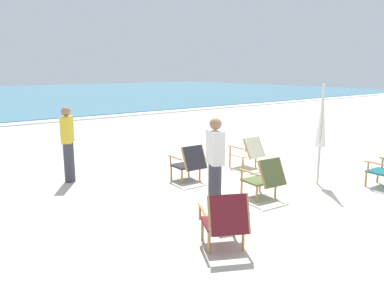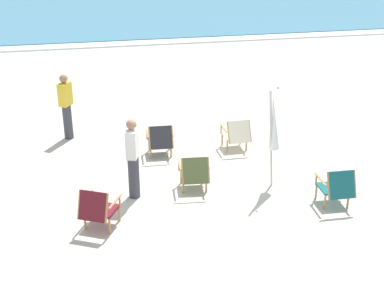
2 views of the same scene
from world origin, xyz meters
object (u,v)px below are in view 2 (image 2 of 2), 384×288
(beach_chair_far_center, at_px, (237,134))
(umbrella_furled_white, at_px, (273,123))
(beach_chair_back_left, at_px, (337,187))
(person_near_chairs, at_px, (133,158))
(beach_chair_front_left, at_px, (194,172))
(person_by_waterline, at_px, (66,106))
(beach_chair_front_right, at_px, (98,208))
(beach_chair_mid_center, at_px, (160,140))

(beach_chair_far_center, height_order, umbrella_furled_white, umbrella_furled_white)
(beach_chair_back_left, distance_m, person_near_chairs, 3.90)
(beach_chair_front_left, xyz_separation_m, person_by_waterline, (-2.48, 3.33, 0.41))
(beach_chair_far_center, xyz_separation_m, beach_chair_front_left, (-1.38, -1.76, 0.00))
(beach_chair_far_center, xyz_separation_m, beach_chair_front_right, (-3.32, -2.79, 0.01))
(beach_chair_front_left, bearing_deg, beach_chair_mid_center, 103.28)
(beach_chair_far_center, xyz_separation_m, person_by_waterline, (-3.85, 1.57, 0.41))
(beach_chair_back_left, distance_m, person_by_waterline, 6.70)
(beach_chair_far_center, bearing_deg, beach_chair_front_left, -128.05)
(umbrella_furled_white, xyz_separation_m, person_by_waterline, (-4.03, 3.43, -0.55))
(beach_chair_mid_center, height_order, person_by_waterline, person_by_waterline)
(beach_chair_mid_center, distance_m, person_by_waterline, 2.62)
(beach_chair_mid_center, distance_m, person_near_chairs, 1.94)
(beach_chair_far_center, bearing_deg, umbrella_furled_white, -84.62)
(beach_chair_front_right, xyz_separation_m, person_near_chairs, (0.74, 1.06, 0.41))
(beach_chair_far_center, distance_m, person_near_chairs, 3.13)
(beach_chair_front_right, distance_m, person_near_chairs, 1.36)
(beach_chair_front_left, height_order, beach_chair_front_right, beach_chair_front_right)
(beach_chair_back_left, relative_size, beach_chair_mid_center, 1.01)
(beach_chair_far_center, xyz_separation_m, beach_chair_mid_center, (-1.79, 0.01, 0.00))
(beach_chair_mid_center, bearing_deg, person_by_waterline, 142.78)
(person_near_chairs, relative_size, person_by_waterline, 1.00)
(beach_chair_far_center, relative_size, beach_chair_back_left, 0.98)
(beach_chair_front_right, distance_m, person_by_waterline, 4.41)
(beach_chair_front_left, height_order, beach_chair_mid_center, beach_chair_mid_center)
(beach_chair_back_left, relative_size, person_near_chairs, 0.50)
(beach_chair_back_left, height_order, person_near_chairs, person_near_chairs)
(beach_chair_front_right, relative_size, person_near_chairs, 0.53)
(person_by_waterline, bearing_deg, beach_chair_front_left, -53.35)
(beach_chair_far_center, height_order, beach_chair_front_left, beach_chair_front_left)
(beach_chair_front_left, xyz_separation_m, umbrella_furled_white, (1.55, -0.10, 0.96))
(beach_chair_far_center, xyz_separation_m, person_near_chairs, (-2.57, -1.72, 0.41))
(umbrella_furled_white, bearing_deg, person_by_waterline, 139.59)
(beach_chair_front_left, xyz_separation_m, person_near_chairs, (-1.20, 0.03, 0.41))
(beach_chair_mid_center, relative_size, umbrella_furled_white, 0.38)
(beach_chair_front_left, bearing_deg, person_near_chairs, 178.40)
(beach_chair_back_left, bearing_deg, beach_chair_front_left, 155.56)
(beach_chair_far_center, height_order, beach_chair_back_left, beach_chair_back_left)
(person_near_chairs, bearing_deg, beach_chair_front_right, -124.90)
(beach_chair_front_left, relative_size, person_near_chairs, 0.49)
(beach_chair_back_left, xyz_separation_m, person_by_waterline, (-4.98, 4.47, 0.41))
(umbrella_furled_white, bearing_deg, beach_chair_mid_center, 136.54)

